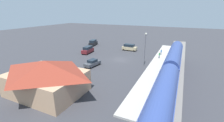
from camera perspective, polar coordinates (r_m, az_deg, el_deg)
ground_plane at (r=43.10m, az=3.05°, el=0.56°), size 200.00×200.00×0.00m
railway_track at (r=40.30m, az=21.84°, el=-1.91°), size 4.80×70.00×0.30m
platform at (r=40.60m, az=16.25°, el=-1.07°), size 3.20×46.00×0.30m
passenger_train at (r=27.01m, az=20.49°, el=-5.20°), size 2.93×39.83×4.98m
station_building at (r=27.10m, az=-23.21°, el=-5.34°), size 12.38×9.21×5.62m
pedestrian_on_platform at (r=48.60m, az=17.76°, el=3.32°), size 0.36×0.36×1.71m
pedestrian_waiting_far at (r=44.94m, az=17.15°, el=2.20°), size 0.36×0.36×1.71m
suv_tan at (r=52.89m, az=6.47°, el=5.09°), size 4.96×2.51×2.22m
suv_black at (r=60.91m, az=-7.00°, el=6.81°), size 2.80×5.17×2.22m
sedan_charcoal at (r=37.84m, az=-7.24°, el=-0.71°), size 2.47×4.72×1.74m
suv_maroon at (r=49.78m, az=-8.97°, el=4.16°), size 2.26×5.01×2.22m
light_pole_near_platform at (r=37.85m, az=12.21°, el=5.62°), size 0.44×0.44×8.10m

